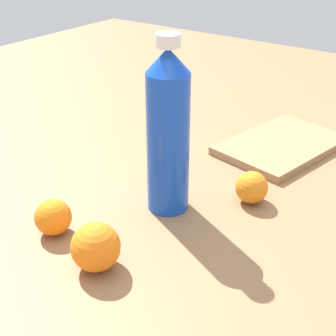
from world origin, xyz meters
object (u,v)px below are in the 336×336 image
object	(u,v)px
water_bottle	(168,131)
orange_1	(252,187)
cutting_board	(282,145)
orange_0	(53,217)
orange_2	(96,247)

from	to	relation	value
water_bottle	orange_1	distance (m)	0.20
water_bottle	cutting_board	world-z (taller)	water_bottle
water_bottle	orange_0	xyz separation A→B (m)	(0.18, -0.11, -0.12)
water_bottle	orange_1	xyz separation A→B (m)	(-0.10, 0.12, -0.12)
orange_0	orange_2	xyz separation A→B (m)	(0.02, 0.12, 0.01)
orange_1	water_bottle	bearing A→B (deg)	-48.09
orange_1	cutting_board	distance (m)	0.25
orange_0	orange_1	bearing A→B (deg)	141.85
water_bottle	orange_0	distance (m)	0.24
orange_1	cutting_board	size ratio (longest dim) A/B	0.21
orange_2	cutting_board	xyz separation A→B (m)	(-0.55, 0.05, -0.03)
orange_0	orange_1	distance (m)	0.36
orange_0	cutting_board	xyz separation A→B (m)	(-0.53, 0.18, -0.02)
water_bottle	orange_0	size ratio (longest dim) A/B	5.07
orange_2	cutting_board	distance (m)	0.56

